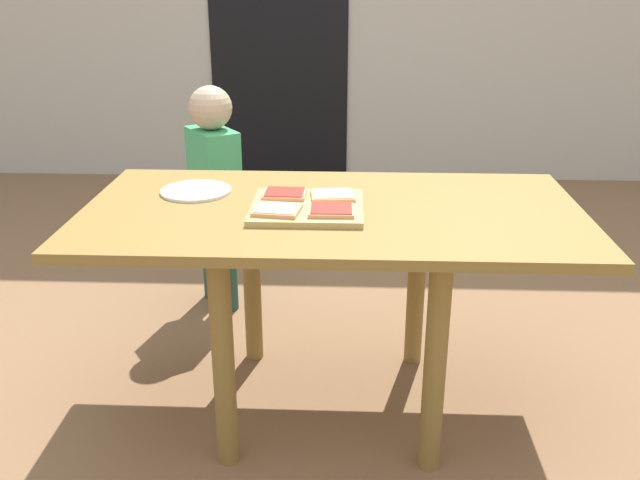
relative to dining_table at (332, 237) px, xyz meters
The scene contains 10 objects.
ground_plane 0.60m from the dining_table, ahead, with size 16.00×16.00×0.00m, color brown.
house_door 2.75m from the dining_table, 98.91° to the left, with size 0.90×0.02×2.00m, color black.
dining_table is the anchor object (origin of this frame).
cutting_board 0.13m from the dining_table, 159.87° to the right, with size 0.33×0.31×0.02m, color tan.
pizza_slice_near_left 0.22m from the dining_table, 147.44° to the right, with size 0.14×0.13×0.01m.
pizza_slice_near_right 0.15m from the dining_table, 88.79° to the right, with size 0.13×0.11×0.01m.
pizza_slice_far_left 0.20m from the dining_table, 160.25° to the left, with size 0.13×0.11×0.01m.
pizza_slice_far_right 0.13m from the dining_table, 96.72° to the left, with size 0.14×0.12×0.01m.
plate_white_left 0.47m from the dining_table, 163.19° to the left, with size 0.22×0.22×0.01m, color white.
child_left 0.89m from the dining_table, 124.03° to the left, with size 0.25×0.28×0.93m.
Camera 1 is at (0.05, -1.96, 1.36)m, focal length 38.96 mm.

